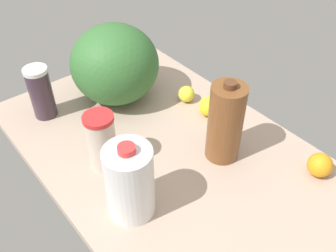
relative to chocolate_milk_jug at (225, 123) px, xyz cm
name	(u,v)px	position (x,y,z in cm)	size (l,w,h in cm)	color
countertop	(168,152)	(12.60, 11.95, -14.61)	(120.00, 76.00, 3.00)	tan
chocolate_milk_jug	(225,123)	(0.00, 0.00, 0.00)	(10.70, 10.70, 27.79)	brown
tumbler_cup	(102,141)	(20.31, 31.30, -3.51)	(9.09, 9.09, 19.12)	beige
milk_jug	(130,182)	(0.69, 34.67, -1.94)	(12.88, 12.88, 23.91)	white
watermelon	(115,64)	(47.24, 8.33, 1.34)	(31.96, 31.96, 28.91)	#336930
shaker_bottle	(41,92)	(54.79, 34.53, -3.39)	(8.26, 8.26, 19.37)	#3E2C38
lemon_loose	(186,94)	(28.56, -10.19, -10.01)	(6.20, 6.20, 6.20)	yellow
lemon_far_back	(208,107)	(17.35, -10.76, -9.57)	(7.09, 7.09, 7.09)	yellow
orange_near_front	(320,165)	(-24.61, -16.44, -9.37)	(7.48, 7.48, 7.48)	orange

